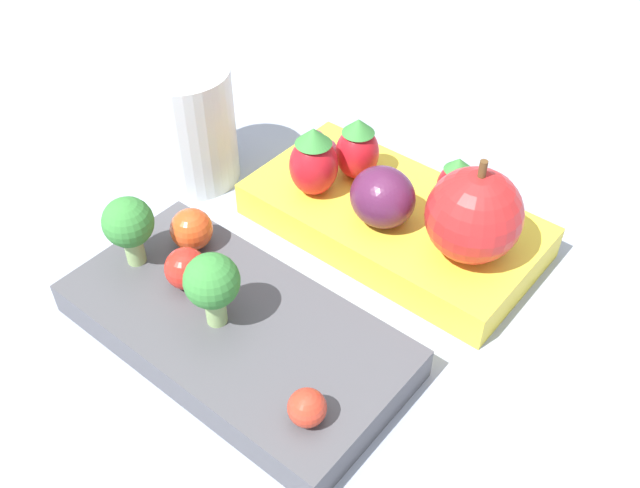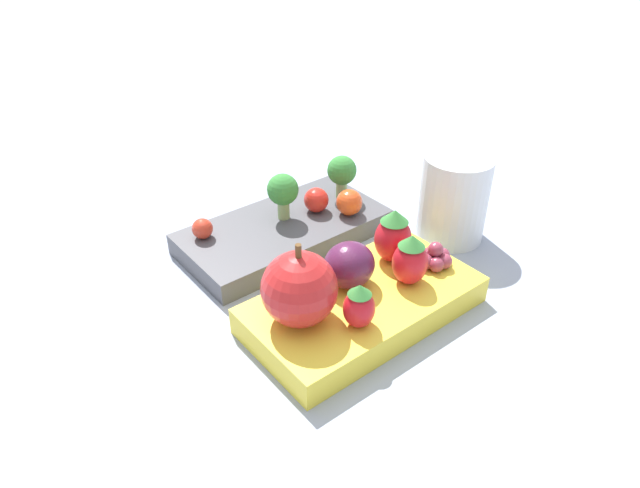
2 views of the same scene
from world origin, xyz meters
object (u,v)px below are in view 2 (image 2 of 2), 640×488
at_px(bento_box_savoury, 284,231).
at_px(strawberry_2, 393,236).
at_px(plum, 349,265).
at_px(grape_cluster, 435,257).
at_px(drinking_cup, 454,198).
at_px(broccoli_floret_1, 283,191).
at_px(bento_box_fruit, 363,305).
at_px(cherry_tomato_0, 349,202).
at_px(apple, 299,289).
at_px(strawberry_1, 359,306).
at_px(broccoli_floret_0, 342,172).
at_px(cherry_tomato_2, 316,200).
at_px(strawberry_0, 410,260).
at_px(cherry_tomato_1, 202,229).

height_order(bento_box_savoury, strawberry_2, strawberry_2).
bearing_deg(plum, grape_cluster, -11.49).
distance_m(strawberry_2, grape_cluster, 0.04).
bearing_deg(drinking_cup, broccoli_floret_1, 148.76).
distance_m(bento_box_fruit, plum, 0.04).
relative_size(cherry_tomato_0, grape_cluster, 0.84).
relative_size(cherry_tomato_0, apple, 0.39).
bearing_deg(bento_box_fruit, strawberry_1, -131.51).
bearing_deg(broccoli_floret_0, cherry_tomato_0, -110.74).
height_order(bento_box_fruit, apple, apple).
height_order(strawberry_1, plum, plum).
xyz_separation_m(cherry_tomato_2, plum, (-0.04, -0.13, 0.01)).
bearing_deg(plum, strawberry_1, -115.43).
distance_m(broccoli_floret_0, apple, 0.21).
distance_m(strawberry_2, plum, 0.06).
bearing_deg(bento_box_savoury, grape_cluster, -60.72).
bearing_deg(cherry_tomato_0, strawberry_1, -121.41).
height_order(bento_box_fruit, strawberry_0, strawberry_0).
height_order(broccoli_floret_0, apple, apple).
relative_size(strawberry_1, plum, 0.87).
height_order(bento_box_fruit, broccoli_floret_0, broccoli_floret_0).
bearing_deg(grape_cluster, drinking_cup, 38.24).
bearing_deg(cherry_tomato_1, cherry_tomato_0, -13.75).
bearing_deg(bento_box_fruit, broccoli_floret_0, 63.15).
xyz_separation_m(strawberry_2, grape_cluster, (0.03, -0.03, -0.02)).
relative_size(strawberry_2, grape_cluster, 1.58).
xyz_separation_m(broccoli_floret_1, strawberry_0, (0.04, -0.15, -0.01)).
bearing_deg(cherry_tomato_0, broccoli_floret_0, 69.26).
relative_size(strawberry_0, plum, 1.06).
bearing_deg(bento_box_fruit, broccoli_floret_1, 88.60).
bearing_deg(cherry_tomato_1, cherry_tomato_2, -6.10).
bearing_deg(bento_box_savoury, apple, -113.43).
bearing_deg(strawberry_0, plum, 152.70).
distance_m(bento_box_fruit, cherry_tomato_2, 0.15).
xyz_separation_m(cherry_tomato_1, strawberry_1, (0.06, -0.19, 0.01)).
distance_m(apple, strawberry_2, 0.12).
xyz_separation_m(bento_box_savoury, cherry_tomato_0, (0.07, -0.02, 0.02)).
bearing_deg(strawberry_1, apple, 140.29).
bearing_deg(broccoli_floret_1, apple, -113.77).
relative_size(broccoli_floret_1, cherry_tomato_0, 1.79).
height_order(bento_box_savoury, plum, plum).
xyz_separation_m(broccoli_floret_1, strawberry_1, (-0.03, -0.18, -0.01)).
bearing_deg(bento_box_fruit, drinking_cup, 21.40).
xyz_separation_m(bento_box_fruit, broccoli_floret_0, (0.08, 0.15, 0.04)).
bearing_deg(apple, bento_box_savoury, 66.57).
xyz_separation_m(cherry_tomato_2, apple, (-0.10, -0.14, 0.02)).
bearing_deg(cherry_tomato_0, grape_cluster, -84.27).
bearing_deg(broccoli_floret_0, broccoli_floret_1, -175.23).
height_order(cherry_tomato_2, strawberry_2, strawberry_2).
xyz_separation_m(bento_box_fruit, apple, (-0.06, -0.00, 0.04)).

